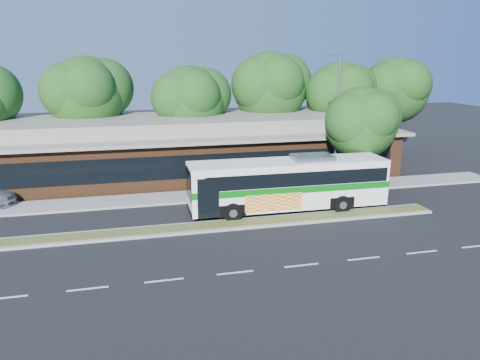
{
  "coord_description": "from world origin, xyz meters",
  "views": [
    {
      "loc": [
        -4.15,
        -22.71,
        8.88
      ],
      "look_at": [
        2.08,
        2.61,
        2.0
      ],
      "focal_mm": 35.0,
      "sensor_mm": 36.0,
      "label": 1
    }
  ],
  "objects": [
    {
      "name": "sidewalk",
      "position": [
        0.0,
        6.4,
        0.06
      ],
      "size": [
        44.0,
        2.6,
        0.12
      ],
      "primitive_type": "cube",
      "color": "gray",
      "rests_on": "ground"
    },
    {
      "name": "ground",
      "position": [
        0.0,
        0.0,
        0.0
      ],
      "size": [
        120.0,
        120.0,
        0.0
      ],
      "primitive_type": "plane",
      "color": "black",
      "rests_on": "ground"
    },
    {
      "name": "tree_bg_b",
      "position": [
        -6.57,
        16.14,
        6.14
      ],
      "size": [
        6.69,
        6.0,
        9.0
      ],
      "color": "black",
      "rests_on": "ground"
    },
    {
      "name": "tree_bg_e",
      "position": [
        14.42,
        15.14,
        5.74
      ],
      "size": [
        6.47,
        5.8,
        8.5
      ],
      "color": "black",
      "rests_on": "ground"
    },
    {
      "name": "transit_bus",
      "position": [
        5.0,
        2.4,
        1.84
      ],
      "size": [
        11.82,
        2.9,
        3.3
      ],
      "rotation": [
        0.0,
        0.0,
        -0.01
      ],
      "color": "white",
      "rests_on": "ground"
    },
    {
      "name": "median_strip",
      "position": [
        0.0,
        0.6,
        0.07
      ],
      "size": [
        26.0,
        1.1,
        0.15
      ],
      "primitive_type": "cube",
      "color": "#415624",
      "rests_on": "ground"
    },
    {
      "name": "tree_bg_d",
      "position": [
        8.45,
        16.15,
        6.42
      ],
      "size": [
        6.91,
        6.2,
        9.37
      ],
      "color": "black",
      "rests_on": "ground"
    },
    {
      "name": "plaza_building",
      "position": [
        0.0,
        12.99,
        2.13
      ],
      "size": [
        33.2,
        11.2,
        4.45
      ],
      "color": "#512E19",
      "rests_on": "ground"
    },
    {
      "name": "sidewalk_tree",
      "position": [
        11.34,
        5.41,
        4.75
      ],
      "size": [
        5.32,
        4.77,
        7.03
      ],
      "color": "black",
      "rests_on": "ground"
    },
    {
      "name": "lamp_post",
      "position": [
        9.56,
        6.0,
        4.9
      ],
      "size": [
        0.93,
        0.18,
        9.07
      ],
      "color": "slate",
      "rests_on": "ground"
    },
    {
      "name": "tree_bg_f",
      "position": [
        20.43,
        16.14,
        6.06
      ],
      "size": [
        6.69,
        6.0,
        8.92
      ],
      "color": "black",
      "rests_on": "ground"
    },
    {
      "name": "tree_bg_c",
      "position": [
        1.4,
        15.13,
        5.59
      ],
      "size": [
        6.24,
        5.6,
        8.26
      ],
      "color": "black",
      "rests_on": "ground"
    }
  ]
}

